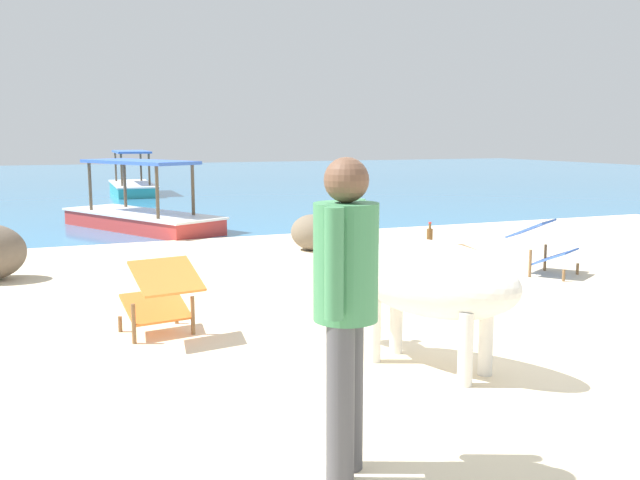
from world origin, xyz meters
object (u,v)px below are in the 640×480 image
(deck_chair_near, at_px, (543,244))
(low_bench_table, at_px, (437,255))
(cow, at_px, (424,279))
(person_standing, at_px, (346,295))
(boat_teal, at_px, (132,185))
(deck_chair_far, at_px, (161,294))
(bottle, at_px, (430,238))
(boat_red, at_px, (141,215))

(deck_chair_near, bearing_deg, low_bench_table, -112.51)
(cow, height_order, person_standing, person_standing)
(low_bench_table, xyz_separation_m, boat_teal, (-1.48, 14.87, -0.14))
(cow, xyz_separation_m, deck_chair_far, (-1.68, 1.50, -0.29))
(boat_teal, bearing_deg, bottle, 6.94)
(low_bench_table, distance_m, person_standing, 4.54)
(boat_teal, bearing_deg, deck_chair_near, 13.78)
(low_bench_table, bearing_deg, cow, -111.19)
(deck_chair_near, xyz_separation_m, deck_chair_far, (-4.86, -0.97, 0.00))
(cow, xyz_separation_m, low_bench_table, (1.52, 2.25, -0.28))
(cow, distance_m, bottle, 2.65)
(bottle, xyz_separation_m, boat_teal, (-1.37, 14.87, -0.34))
(bottle, bearing_deg, person_standing, -126.52)
(deck_chair_near, distance_m, deck_chair_far, 4.96)
(low_bench_table, bearing_deg, boat_teal, 108.44)
(person_standing, relative_size, boat_red, 0.43)
(person_standing, bearing_deg, boat_teal, -54.63)
(low_bench_table, distance_m, bottle, 0.23)
(low_bench_table, xyz_separation_m, person_standing, (-2.75, -3.57, 0.56))
(deck_chair_near, height_order, boat_red, boat_red)
(boat_red, bearing_deg, deck_chair_near, -174.26)
(bottle, bearing_deg, deck_chair_far, -166.48)
(low_bench_table, bearing_deg, deck_chair_near, 20.46)
(cow, distance_m, deck_chair_far, 2.27)
(cow, xyz_separation_m, bottle, (1.41, 2.25, -0.08))
(bottle, relative_size, boat_red, 0.08)
(cow, xyz_separation_m, boat_red, (-0.85, 8.84, -0.42))
(cow, height_order, boat_red, boat_red)
(cow, xyz_separation_m, deck_chair_near, (3.18, 2.48, -0.29))
(deck_chair_far, bearing_deg, person_standing, 179.50)
(person_standing, height_order, boat_teal, person_standing)
(cow, relative_size, person_standing, 1.09)
(bottle, distance_m, boat_red, 6.98)
(bottle, relative_size, person_standing, 0.18)
(deck_chair_near, distance_m, boat_red, 7.54)
(deck_chair_near, relative_size, boat_red, 0.24)
(person_standing, bearing_deg, deck_chair_far, -41.62)
(low_bench_table, xyz_separation_m, deck_chair_near, (1.66, 0.22, -0.01))
(boat_teal, distance_m, boat_red, 8.32)
(deck_chair_near, bearing_deg, boat_red, -177.91)
(cow, xyz_separation_m, boat_teal, (0.04, 17.12, -0.42))
(deck_chair_near, bearing_deg, person_standing, -79.49)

